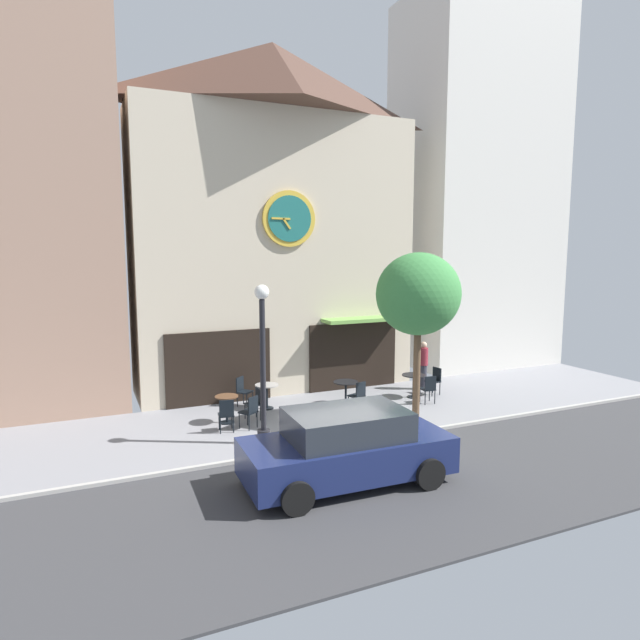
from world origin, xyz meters
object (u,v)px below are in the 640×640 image
object	(u,v)px
cafe_chair_near_tree	(243,389)
parked_car_navy	(347,447)
street_lamp	(263,364)
cafe_chair_curbside	(250,410)
cafe_chair_outer	(435,379)
cafe_table_near_curb	(267,391)
cafe_chair_under_awning	(358,394)
cafe_chair_left_end	(429,387)
cafe_table_rightmost	(346,388)
cafe_table_center_left	(227,405)
cafe_chair_by_entrance	(255,401)
street_tree	(418,295)
cafe_chair_facing_street	(226,413)
pedestrian_maroon	(423,365)
cafe_table_leftmost	(414,381)

from	to	relation	value
cafe_chair_near_tree	parked_car_navy	distance (m)	6.32
street_lamp	parked_car_navy	world-z (taller)	street_lamp
cafe_chair_near_tree	cafe_chair_curbside	xyz separation A→B (m)	(-0.41, -2.19, 0.00)
cafe_chair_curbside	cafe_chair_outer	bearing A→B (deg)	7.56
cafe_table_near_curb	cafe_chair_under_awning	world-z (taller)	cafe_chair_under_awning
cafe_chair_curbside	cafe_chair_near_tree	bearing A→B (deg)	79.44
cafe_chair_outer	cafe_chair_left_end	world-z (taller)	same
street_lamp	cafe_table_near_curb	distance (m)	3.35
cafe_table_rightmost	cafe_chair_outer	world-z (taller)	cafe_chair_outer
cafe_table_center_left	cafe_chair_by_entrance	size ratio (longest dim) A/B	0.86
street_lamp	cafe_table_rightmost	size ratio (longest dim) A/B	5.14
cafe_chair_left_end	cafe_chair_outer	bearing A→B (deg)	45.58
cafe_chair_left_end	street_tree	bearing A→B (deg)	-135.72
street_lamp	cafe_chair_by_entrance	xyz separation A→B (m)	(0.40, 1.97, -1.49)
street_tree	cafe_chair_outer	bearing A→B (deg)	44.77
cafe_chair_facing_street	cafe_table_center_left	bearing A→B (deg)	74.89
cafe_chair_under_awning	parked_car_navy	distance (m)	5.07
cafe_table_center_left	pedestrian_maroon	xyz separation A→B (m)	(7.15, 0.88, 0.34)
cafe_table_rightmost	cafe_chair_by_entrance	world-z (taller)	cafe_chair_by_entrance
cafe_chair_curbside	pedestrian_maroon	distance (m)	6.89
cafe_table_rightmost	cafe_chair_under_awning	distance (m)	0.78
cafe_chair_left_end	cafe_table_rightmost	bearing A→B (deg)	157.63
cafe_table_center_left	cafe_chair_facing_street	xyz separation A→B (m)	(-0.21, -0.76, 0.01)
cafe_chair_near_tree	street_tree	bearing A→B (deg)	-41.78
cafe_table_leftmost	cafe_chair_facing_street	size ratio (longest dim) A/B	0.85
cafe_chair_under_awning	pedestrian_maroon	bearing A→B (deg)	22.89
cafe_chair_under_awning	cafe_table_center_left	bearing A→B (deg)	172.58
cafe_chair_near_tree	cafe_chair_facing_street	world-z (taller)	same
cafe_chair_under_awning	cafe_chair_by_entrance	bearing A→B (deg)	170.81
street_lamp	cafe_table_leftmost	bearing A→B (deg)	19.67
cafe_chair_left_end	cafe_chair_under_awning	bearing A→B (deg)	174.89
cafe_chair_outer	cafe_chair_under_awning	distance (m)	3.29
cafe_table_center_left	cafe_chair_outer	bearing A→B (deg)	1.14
cafe_chair_left_end	pedestrian_maroon	size ratio (longest dim) A/B	0.54
cafe_chair_outer	parked_car_navy	bearing A→B (deg)	-139.37
cafe_chair_by_entrance	cafe_chair_left_end	bearing A→B (deg)	-7.41
street_tree	cafe_table_leftmost	bearing A→B (deg)	57.60
street_tree	cafe_chair_outer	size ratio (longest dim) A/B	5.27
cafe_chair_curbside	cafe_table_leftmost	bearing A→B (deg)	8.28
cafe_table_near_curb	cafe_table_leftmost	xyz separation A→B (m)	(4.79, -0.74, 0.02)
cafe_table_rightmost	street_tree	bearing A→B (deg)	-67.24
cafe_table_leftmost	cafe_chair_under_awning	size ratio (longest dim) A/B	0.85
street_tree	cafe_chair_facing_street	xyz separation A→B (m)	(-5.05, 1.34, -3.06)
cafe_chair_under_awning	cafe_chair_facing_street	size ratio (longest dim) A/B	1.00
street_lamp	cafe_table_leftmost	xyz separation A→B (m)	(5.82, 2.08, -1.46)
cafe_chair_outer	cafe_chair_left_end	size ratio (longest dim) A/B	1.00
cafe_table_near_curb	cafe_chair_left_end	distance (m)	5.06
cafe_chair_curbside	street_tree	bearing A→B (deg)	-17.22
street_lamp	pedestrian_maroon	world-z (taller)	street_lamp
cafe_chair_by_entrance	cafe_chair_curbside	bearing A→B (deg)	-116.45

